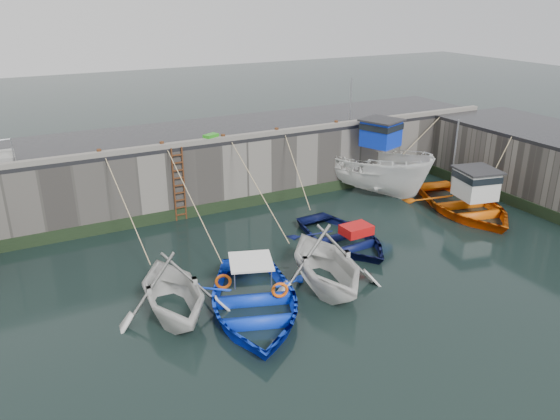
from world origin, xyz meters
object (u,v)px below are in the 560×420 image
boat_near_blue (253,311)px  fish_crate (211,138)px  boat_near_white (174,313)px  boat_near_navy (343,243)px  boat_far_orange (465,203)px  bollard_e (336,123)px  ladder (179,185)px  boat_far_white (368,168)px  boat_near_blacktrim (325,285)px  bollard_a (99,153)px  bollard_c (223,137)px  bollard_b (162,145)px  bollard_d (277,131)px

boat_near_blue → fish_crate: (2.00, 8.43, 3.33)m
boat_near_white → boat_near_navy: bearing=16.9°
boat_far_orange → bollard_e: bearing=135.1°
ladder → boat_near_blue: (-0.34, -8.04, -1.59)m
boat_far_white → fish_crate: (-7.76, 0.91, 2.20)m
boat_near_blacktrim → bollard_e: bearing=64.6°
boat_near_blacktrim → boat_far_white: bearing=55.0°
boat_near_white → bollard_a: bearing=96.8°
boat_near_blue → bollard_a: bollard_a is taller
boat_near_white → bollard_c: bollard_c is taller
boat_far_white → bollard_e: bearing=127.9°
boat_near_navy → bollard_b: (-5.33, 5.54, 3.30)m
boat_far_white → bollard_d: (-4.63, 0.86, 2.18)m
fish_crate → boat_near_blacktrim: bearing=-109.0°
boat_near_white → boat_near_navy: size_ratio=0.88×
boat_far_orange → bollard_a: size_ratio=23.99×
boat_far_white → bollard_b: bearing=154.1°
boat_far_orange → bollard_b: (-11.99, 5.33, 2.90)m
bollard_c → bollard_b: bearing=180.0°
boat_near_navy → bollard_d: bollard_d is taller
boat_near_white → bollard_c: size_ratio=15.19×
bollard_c → bollard_e: size_ratio=1.00×
bollard_d → boat_near_white: bearing=-135.0°
boat_near_navy → boat_far_white: size_ratio=0.65×
ladder → bollard_d: bollard_d is taller
bollard_d → bollard_b: bearing=180.0°
bollard_e → boat_near_white: bearing=-145.1°
boat_near_blacktrim → bollard_b: bollard_b is taller
boat_far_white → bollard_d: boat_far_white is taller
boat_near_blacktrim → bollard_d: size_ratio=16.33×
boat_near_blue → boat_near_blacktrim: size_ratio=1.24×
boat_near_blue → boat_far_orange: 12.22m
ladder → boat_near_blue: ladder is taller
boat_near_blue → boat_far_orange: size_ratio=0.85×
boat_near_navy → bollard_c: 6.97m
fish_crate → bollard_b: (-2.16, -0.05, -0.03)m
boat_far_white → bollard_c: bearing=152.3°
boat_near_navy → bollard_d: size_ratio=17.23×
ladder → boat_far_white: (9.43, -0.53, -0.47)m
boat_near_white → bollard_a: bollard_a is taller
boat_near_blacktrim → boat_far_white: boat_far_white is taller
bollard_e → boat_near_blue: bearing=-134.9°
fish_crate → boat_far_orange: bearing=-53.2°
boat_near_navy → bollard_a: (-7.83, 5.54, 3.30)m
boat_near_blue → fish_crate: bearing=95.6°
boat_near_navy → bollard_a: bollard_a is taller
fish_crate → bollard_a: 4.66m
ladder → fish_crate: (1.66, 0.39, 1.74)m
boat_near_blue → fish_crate: size_ratio=8.93×
boat_near_white → boat_near_blue: 2.43m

